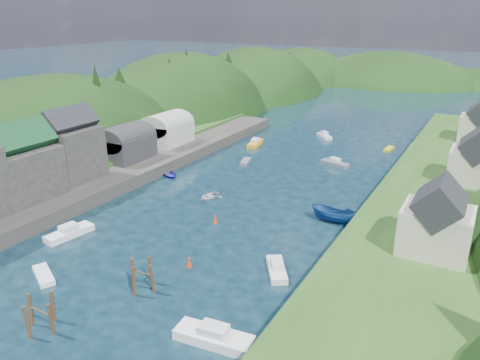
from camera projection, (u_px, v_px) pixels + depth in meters
The scene contains 14 objects.
ground at pixel (298, 165), 86.43m from camera, with size 600.00×600.00×0.00m, color black.
hillside_left at pixel (181, 144), 130.27m from camera, with size 44.00×245.56×52.00m.
far_hills at pixel (415, 109), 191.52m from camera, with size 103.00×68.00×44.00m.
hill_trees at pixel (331, 92), 95.92m from camera, with size 92.13×152.90×12.87m.
quay_left at pixel (80, 188), 72.38m from camera, with size 12.00×110.00×2.00m, color #2D2B28.
terrace_left_grass at pixel (48, 179), 75.49m from camera, with size 12.00×110.00×2.50m, color #234719.
boat_sheds at pixel (147, 133), 87.47m from camera, with size 7.00×21.00×7.50m.
terrace_right at pixel (435, 202), 66.38m from camera, with size 16.00×120.00×2.40m, color #234719.
right_bank_cottages at pixel (468, 159), 70.29m from camera, with size 9.00×59.24×8.41m.
piling_cluster_near at pixel (41, 317), 41.35m from camera, with size 3.23×3.01×3.74m.
piling_cluster_far at pixel (143, 278), 47.42m from camera, with size 3.07×2.88×3.71m.
channel_buoy_near at pixel (189, 262), 51.90m from camera, with size 0.70×0.70×1.10m.
channel_buoy_far at pixel (215, 219), 62.70m from camera, with size 0.70×0.70×1.10m.
moored_boats at pixel (193, 227), 59.97m from camera, with size 36.24×94.12×2.34m.
Camera 1 is at (30.59, -27.09, 26.70)m, focal length 35.00 mm.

